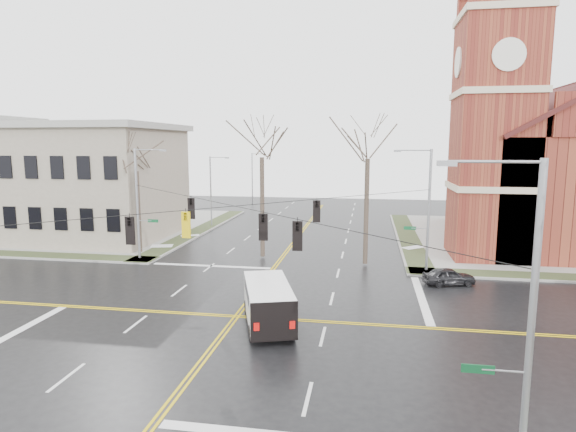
% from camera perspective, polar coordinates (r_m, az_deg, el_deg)
% --- Properties ---
extents(ground, '(120.00, 120.00, 0.00)m').
position_cam_1_polar(ground, '(27.49, -6.11, -11.75)').
color(ground, black).
rests_on(ground, ground).
extents(sidewalks, '(80.00, 80.00, 0.17)m').
position_cam_1_polar(sidewalks, '(27.46, -6.11, -11.60)').
color(sidewalks, gray).
rests_on(sidewalks, ground).
extents(road_markings, '(100.00, 100.00, 0.01)m').
position_cam_1_polar(road_markings, '(27.49, -6.11, -11.73)').
color(road_markings, gold).
rests_on(road_markings, ground).
extents(church, '(24.28, 27.48, 27.50)m').
position_cam_1_polar(church, '(52.67, 29.35, 6.28)').
color(church, maroon).
rests_on(church, ground).
extents(civic_building_a, '(18.00, 14.00, 11.00)m').
position_cam_1_polar(civic_building_a, '(53.56, -23.42, 3.55)').
color(civic_building_a, gray).
rests_on(civic_building_a, ground).
extents(signal_pole_ne, '(2.75, 0.22, 9.00)m').
position_cam_1_polar(signal_pole_ne, '(36.84, 16.09, 1.10)').
color(signal_pole_ne, gray).
rests_on(signal_pole_ne, ground).
extents(signal_pole_nw, '(2.75, 0.22, 9.00)m').
position_cam_1_polar(signal_pole_nw, '(40.95, -17.23, 1.76)').
color(signal_pole_nw, gray).
rests_on(signal_pole_nw, ground).
extents(signal_pole_se, '(2.75, 0.22, 9.00)m').
position_cam_1_polar(signal_pole_se, '(14.70, 26.28, -10.44)').
color(signal_pole_se, gray).
rests_on(signal_pole_se, ground).
extents(span_wires, '(23.02, 23.02, 0.03)m').
position_cam_1_polar(span_wires, '(26.00, -6.32, 1.18)').
color(span_wires, black).
rests_on(span_wires, ground).
extents(traffic_signals, '(8.21, 8.26, 1.30)m').
position_cam_1_polar(traffic_signals, '(25.48, -6.70, -0.68)').
color(traffic_signals, black).
rests_on(traffic_signals, ground).
extents(streetlight_north_a, '(2.30, 0.20, 8.00)m').
position_cam_1_polar(streetlight_north_a, '(55.93, -9.00, 3.26)').
color(streetlight_north_a, gray).
rests_on(streetlight_north_a, ground).
extents(streetlight_north_b, '(2.30, 0.20, 8.00)m').
position_cam_1_polar(streetlight_north_b, '(75.10, -4.16, 4.67)').
color(streetlight_north_b, gray).
rests_on(streetlight_north_b, ground).
extents(cargo_van, '(3.92, 6.21, 2.22)m').
position_cam_1_polar(cargo_van, '(25.95, -2.43, -9.88)').
color(cargo_van, white).
rests_on(cargo_van, ground).
extents(parked_car_a, '(3.72, 2.27, 1.19)m').
position_cam_1_polar(parked_car_a, '(34.72, 18.51, -6.79)').
color(parked_car_a, black).
rests_on(parked_car_a, ground).
extents(tree_nw_far, '(4.00, 4.00, 10.56)m').
position_cam_1_polar(tree_nw_far, '(43.34, -17.53, 5.70)').
color(tree_nw_far, '#372D23').
rests_on(tree_nw_far, ground).
extents(tree_nw_near, '(4.00, 4.00, 12.42)m').
position_cam_1_polar(tree_nw_near, '(39.59, -3.12, 7.75)').
color(tree_nw_near, '#372D23').
rests_on(tree_nw_near, ground).
extents(tree_ne, '(4.00, 4.00, 12.36)m').
position_cam_1_polar(tree_ne, '(37.56, 9.43, 7.55)').
color(tree_ne, '#372D23').
rests_on(tree_ne, ground).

